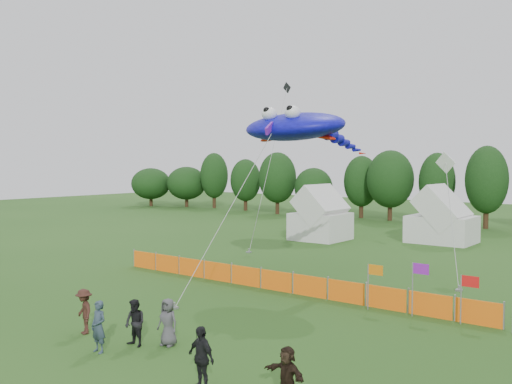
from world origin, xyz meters
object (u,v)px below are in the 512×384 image
Objects in this scene: barrier_fence at (276,281)px; spectator_f at (287,375)px; stingray_kite at (299,128)px; spectator_a at (99,327)px; tent_left at (321,218)px; spectator_b at (135,323)px; spectator_d at (201,358)px; tent_right at (442,221)px; spectator_c at (84,311)px; spectator_e at (168,322)px.

spectator_f is at bearing -52.82° from barrier_fence.
spectator_a is at bearing -87.60° from stingray_kite.
stingray_kite is at bearing 84.54° from barrier_fence.
tent_left is 2.69× the size of spectator_f.
stingray_kite reaches higher than spectator_b.
spectator_d is (4.46, -1.33, 0.08)m from spectator_b.
tent_right is 32.67m from spectator_c.
spectator_a reaches higher than spectator_e.
tent_left is 32.86m from spectator_f.
stingray_kite is at bearing 133.28° from spectator_f.
spectator_b is at bearing -174.08° from spectator_f.
tent_left reaches higher than tent_right.
spectator_b is 1.15m from spectator_e.
tent_left is at bearing 104.88° from spectator_e.
spectator_f reaches higher than barrier_fence.
spectator_b is 0.99× the size of spectator_e.
spectator_b reaches higher than barrier_fence.
spectator_e is (1.32, 1.97, -0.05)m from spectator_a.
spectator_e is at bearing -87.12° from tent_right.
stingray_kite is (8.38, -15.88, 6.46)m from tent_left.
spectator_d reaches higher than spectator_e.
spectator_b is at bearing -85.03° from stingray_kite.
barrier_fence is 13.13× the size of spectator_b.
tent_left is 2.28× the size of spectator_d.
tent_left is 2.35× the size of spectator_a.
spectator_e is at bearing -80.48° from stingray_kite.
tent_left is 0.19× the size of barrier_fence.
spectator_f is (2.49, 0.73, -0.14)m from spectator_d.
tent_left is at bearing 114.89° from barrier_fence.
spectator_b is (1.21, -10.17, 0.33)m from barrier_fence.
spectator_a is 1.15× the size of spectator_f.
spectator_a is 0.12× the size of stingray_kite.
barrier_fence is at bearing 124.91° from spectator_d.
tent_left reaches higher than spectator_a.
tent_right is at bearing 88.82° from barrier_fence.
spectator_f is at bearing 25.01° from spectator_d.
spectator_c is 7.24m from spectator_d.
spectator_a is at bearing -129.75° from spectator_e.
spectator_b is at bearing 24.65° from spectator_c.
spectator_f is at bearing -3.78° from spectator_b.
stingray_kite reaches higher than spectator_e.
barrier_fence is 12.83m from spectator_d.
spectator_c is at bearing -170.07° from spectator_e.
spectator_f is (8.17, -10.77, 0.28)m from barrier_fence.
tent_left is 19.09m from stingray_kite.
tent_right reaches higher than spectator_e.
spectator_c reaches higher than spectator_f.
tent_right is (8.67, 4.52, -0.07)m from tent_left.
stingray_kite is at bearing -90.80° from tent_right.
stingray_kite is (0.17, 1.81, 7.82)m from barrier_fence.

